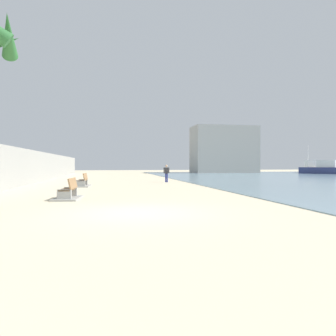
# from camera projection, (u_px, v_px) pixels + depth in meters

# --- Properties ---
(ground_plane) EXTENTS (120.00, 120.00, 0.00)m
(ground_plane) POSITION_uv_depth(u_px,v_px,m) (119.00, 182.00, 27.93)
(ground_plane) COLOR beige
(seawall) EXTENTS (0.80, 64.00, 2.80)m
(seawall) POSITION_uv_depth(u_px,v_px,m) (30.00, 167.00, 26.50)
(seawall) COLOR #9E9E99
(seawall) RESTS_ON ground
(bench_near) EXTENTS (1.26, 2.18, 0.98)m
(bench_near) POSITION_uv_depth(u_px,v_px,m) (68.00, 194.00, 14.35)
(bench_near) COLOR #9E9E99
(bench_near) RESTS_ON ground
(bench_far) EXTENTS (1.22, 2.16, 0.98)m
(bench_far) POSITION_uv_depth(u_px,v_px,m) (82.00, 183.00, 22.51)
(bench_far) COLOR #9E9E99
(bench_far) RESTS_ON ground
(person_walking) EXTENTS (0.52, 0.23, 1.57)m
(person_walking) POSITION_uv_depth(u_px,v_px,m) (166.00, 172.00, 27.99)
(person_walking) COLOR navy
(person_walking) RESTS_ON ground
(boat_far_left) EXTENTS (5.32, 6.81, 2.29)m
(boat_far_left) POSITION_uv_depth(u_px,v_px,m) (322.00, 169.00, 52.64)
(boat_far_left) COLOR navy
(boat_far_left) RESTS_ON water_bay
(boat_outer) EXTENTS (3.38, 5.62, 5.19)m
(boat_outer) POSITION_uv_depth(u_px,v_px,m) (309.00, 168.00, 59.20)
(boat_outer) COLOR beige
(boat_outer) RESTS_ON water_bay
(harbor_building) EXTENTS (12.00, 6.00, 8.82)m
(harbor_building) POSITION_uv_depth(u_px,v_px,m) (224.00, 150.00, 59.28)
(harbor_building) COLOR #9E9E99
(harbor_building) RESTS_ON ground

